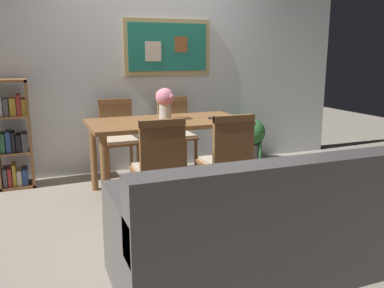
{
  "coord_description": "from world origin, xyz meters",
  "views": [
    {
      "loc": [
        -1.43,
        -3.48,
        1.42
      ],
      "look_at": [
        -0.14,
        -0.23,
        0.65
      ],
      "focal_mm": 38.42,
      "sensor_mm": 36.0,
      "label": 1
    }
  ],
  "objects_px": {
    "dining_table": "(168,130)",
    "dining_chair_near_right": "(228,155)",
    "leather_couch": "(257,232)",
    "flower_vase": "(165,101)",
    "dining_chair_far_left": "(118,132)",
    "tv_remote": "(216,118)",
    "dining_chair_near_left": "(159,162)",
    "dining_chair_far_right": "(175,128)",
    "potted_ivy": "(251,138)",
    "bookshelf": "(13,137)"
  },
  "relations": [
    {
      "from": "dining_table",
      "to": "dining_chair_far_left",
      "type": "xyz_separation_m",
      "value": [
        -0.37,
        0.69,
        -0.12
      ]
    },
    {
      "from": "dining_chair_near_left",
      "to": "bookshelf",
      "type": "bearing_deg",
      "value": 127.81
    },
    {
      "from": "potted_ivy",
      "to": "tv_remote",
      "type": "distance_m",
      "value": 1.4
    },
    {
      "from": "dining_chair_far_right",
      "to": "dining_chair_near_right",
      "type": "xyz_separation_m",
      "value": [
        -0.01,
        -1.46,
        0.0
      ]
    },
    {
      "from": "dining_table",
      "to": "leather_couch",
      "type": "xyz_separation_m",
      "value": [
        -0.01,
        -1.82,
        -0.35
      ]
    },
    {
      "from": "bookshelf",
      "to": "potted_ivy",
      "type": "xyz_separation_m",
      "value": [
        2.91,
        0.02,
        -0.23
      ]
    },
    {
      "from": "dining_chair_near_right",
      "to": "tv_remote",
      "type": "xyz_separation_m",
      "value": [
        0.15,
        0.6,
        0.23
      ]
    },
    {
      "from": "dining_table",
      "to": "tv_remote",
      "type": "xyz_separation_m",
      "value": [
        0.47,
        -0.14,
        0.11
      ]
    },
    {
      "from": "potted_ivy",
      "to": "flower_vase",
      "type": "distance_m",
      "value": 1.74
    },
    {
      "from": "flower_vase",
      "to": "tv_remote",
      "type": "height_order",
      "value": "flower_vase"
    },
    {
      "from": "dining_table",
      "to": "dining_chair_far_left",
      "type": "distance_m",
      "value": 0.8
    },
    {
      "from": "dining_chair_far_right",
      "to": "leather_couch",
      "type": "bearing_deg",
      "value": -97.6
    },
    {
      "from": "dining_table",
      "to": "potted_ivy",
      "type": "relative_size",
      "value": 2.74
    },
    {
      "from": "flower_vase",
      "to": "dining_chair_near_left",
      "type": "bearing_deg",
      "value": -111.66
    },
    {
      "from": "dining_chair_far_right",
      "to": "dining_chair_far_left",
      "type": "distance_m",
      "value": 0.71
    },
    {
      "from": "dining_chair_near_right",
      "to": "flower_vase",
      "type": "relative_size",
      "value": 2.81
    },
    {
      "from": "dining_chair_far_left",
      "to": "potted_ivy",
      "type": "height_order",
      "value": "dining_chair_far_left"
    },
    {
      "from": "dining_chair_far_right",
      "to": "leather_couch",
      "type": "xyz_separation_m",
      "value": [
        -0.34,
        -2.54,
        -0.23
      ]
    },
    {
      "from": "dining_chair_near_left",
      "to": "dining_chair_near_right",
      "type": "distance_m",
      "value": 0.64
    },
    {
      "from": "leather_couch",
      "to": "flower_vase",
      "type": "distance_m",
      "value": 1.97
    },
    {
      "from": "flower_vase",
      "to": "dining_chair_far_left",
      "type": "bearing_deg",
      "value": 118.98
    },
    {
      "from": "bookshelf",
      "to": "tv_remote",
      "type": "xyz_separation_m",
      "value": [
        1.95,
        -0.9,
        0.22
      ]
    },
    {
      "from": "dining_chair_near_right",
      "to": "leather_couch",
      "type": "bearing_deg",
      "value": -106.94
    },
    {
      "from": "dining_chair_near_right",
      "to": "leather_couch",
      "type": "xyz_separation_m",
      "value": [
        -0.33,
        -1.08,
        -0.23
      ]
    },
    {
      "from": "dining_table",
      "to": "bookshelf",
      "type": "height_order",
      "value": "bookshelf"
    },
    {
      "from": "dining_table",
      "to": "dining_chair_far_right",
      "type": "bearing_deg",
      "value": 65.23
    },
    {
      "from": "dining_chair_far_right",
      "to": "bookshelf",
      "type": "xyz_separation_m",
      "value": [
        -1.81,
        0.04,
        0.01
      ]
    },
    {
      "from": "dining_chair_far_left",
      "to": "tv_remote",
      "type": "bearing_deg",
      "value": -44.68
    },
    {
      "from": "dining_chair_far_left",
      "to": "flower_vase",
      "type": "height_order",
      "value": "flower_vase"
    },
    {
      "from": "dining_chair_near_left",
      "to": "leather_couch",
      "type": "xyz_separation_m",
      "value": [
        0.31,
        -1.08,
        -0.23
      ]
    },
    {
      "from": "dining_chair_far_left",
      "to": "potted_ivy",
      "type": "distance_m",
      "value": 1.82
    },
    {
      "from": "dining_table",
      "to": "dining_chair_far_left",
      "type": "relative_size",
      "value": 1.74
    },
    {
      "from": "dining_table",
      "to": "dining_chair_near_right",
      "type": "bearing_deg",
      "value": -66.61
    },
    {
      "from": "dining_chair_far_right",
      "to": "bookshelf",
      "type": "bearing_deg",
      "value": 178.75
    },
    {
      "from": "dining_chair_near_left",
      "to": "flower_vase",
      "type": "relative_size",
      "value": 2.81
    },
    {
      "from": "leather_couch",
      "to": "dining_chair_near_left",
      "type": "bearing_deg",
      "value": 106.14
    },
    {
      "from": "dining_table",
      "to": "dining_chair_far_right",
      "type": "xyz_separation_m",
      "value": [
        0.33,
        0.72,
        -0.12
      ]
    },
    {
      "from": "leather_couch",
      "to": "flower_vase",
      "type": "bearing_deg",
      "value": 90.1
    },
    {
      "from": "dining_chair_near_right",
      "to": "bookshelf",
      "type": "xyz_separation_m",
      "value": [
        -1.8,
        1.5,
        0.01
      ]
    },
    {
      "from": "dining_table",
      "to": "dining_chair_near_right",
      "type": "distance_m",
      "value": 0.82
    },
    {
      "from": "dining_chair_far_right",
      "to": "dining_chair_near_left",
      "type": "relative_size",
      "value": 1.0
    },
    {
      "from": "dining_chair_far_left",
      "to": "leather_couch",
      "type": "height_order",
      "value": "dining_chair_far_left"
    },
    {
      "from": "potted_ivy",
      "to": "flower_vase",
      "type": "bearing_deg",
      "value": -152.92
    },
    {
      "from": "bookshelf",
      "to": "flower_vase",
      "type": "height_order",
      "value": "bookshelf"
    },
    {
      "from": "dining_chair_near_left",
      "to": "bookshelf",
      "type": "relative_size",
      "value": 0.78
    },
    {
      "from": "tv_remote",
      "to": "dining_chair_far_right",
      "type": "bearing_deg",
      "value": 99.32
    },
    {
      "from": "dining_chair_near_left",
      "to": "dining_table",
      "type": "bearing_deg",
      "value": 66.67
    },
    {
      "from": "dining_chair_far_right",
      "to": "potted_ivy",
      "type": "height_order",
      "value": "dining_chair_far_right"
    },
    {
      "from": "bookshelf",
      "to": "flower_vase",
      "type": "bearing_deg",
      "value": -26.07
    },
    {
      "from": "dining_chair_near_right",
      "to": "tv_remote",
      "type": "bearing_deg",
      "value": 75.85
    }
  ]
}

